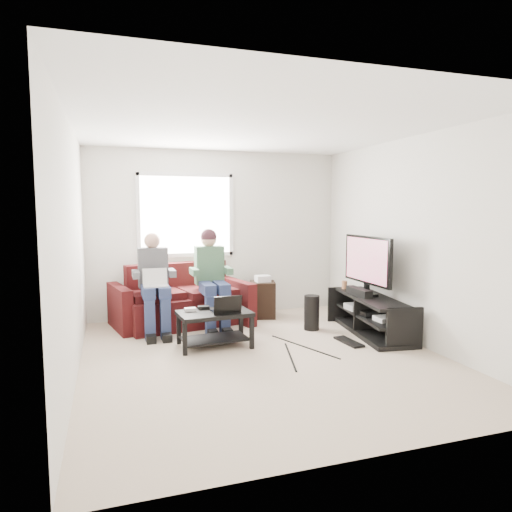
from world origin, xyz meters
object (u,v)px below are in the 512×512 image
object	(u,v)px
subwoofer	(312,313)
tv	(367,262)
sofa	(180,303)
coffee_table	(215,321)
tv_stand	(370,317)
end_table	(263,299)

from	to	relation	value
subwoofer	tv	bearing A→B (deg)	-27.03
sofa	tv	distance (m)	2.74
coffee_table	subwoofer	xyz separation A→B (m)	(1.47, 0.34, -0.08)
tv	subwoofer	xyz separation A→B (m)	(-0.66, 0.34, -0.74)
coffee_table	tv_stand	bearing A→B (deg)	-2.59
subwoofer	end_table	size ratio (longest dim) A/B	0.74
sofa	subwoofer	xyz separation A→B (m)	(1.71, -0.87, -0.08)
coffee_table	tv_stand	size ratio (longest dim) A/B	0.56
subwoofer	end_table	distance (m)	1.00
tv	end_table	size ratio (longest dim) A/B	1.66
tv_stand	subwoofer	bearing A→B (deg)	146.64
subwoofer	end_table	world-z (taller)	end_table
coffee_table	subwoofer	bearing A→B (deg)	13.06
tv	end_table	distance (m)	1.79
subwoofer	sofa	bearing A→B (deg)	153.05
coffee_table	subwoofer	world-z (taller)	subwoofer
subwoofer	end_table	bearing A→B (deg)	114.63
sofa	coffee_table	bearing A→B (deg)	-78.88
tv	subwoofer	world-z (taller)	tv
sofa	end_table	distance (m)	1.29
end_table	coffee_table	bearing A→B (deg)	-130.08
subwoofer	tv_stand	bearing A→B (deg)	-33.36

